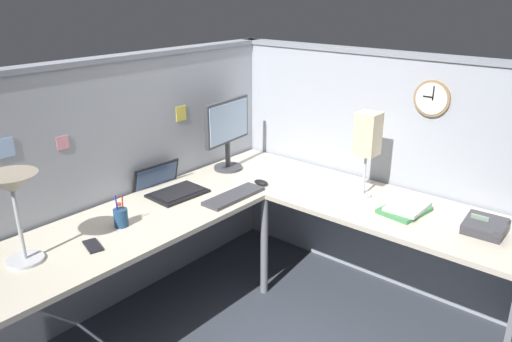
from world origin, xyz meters
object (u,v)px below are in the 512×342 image
Objects in this scene: laptop at (168,187)px; keyboard at (234,196)px; wall_clock at (432,98)px; book_stack at (406,208)px; desk_lamp_dome at (13,191)px; pen_cup at (121,217)px; cell_phone at (93,246)px; monitor at (228,129)px; desk_lamp_paper at (368,136)px; office_phone at (486,227)px; computer_mouse at (261,183)px.

laptop is 0.93× the size of keyboard.
book_stack is at bearing -171.23° from wall_clock.
keyboard is 0.97× the size of desk_lamp_dome.
book_stack is (1.16, -1.11, -0.03)m from pen_cup.
laptop is at bearing 117.26° from book_stack.
pen_cup is 0.82× the size of wall_clock.
cell_phone is (-0.73, -0.27, -0.02)m from laptop.
cell_phone is 2.09m from wall_clock.
monitor reaches higher than book_stack.
monitor is at bearing 100.98° from desk_lamp_paper.
office_phone is (1.18, -1.55, -0.02)m from pen_cup.
laptop is 1.81× the size of wall_clock.
desk_lamp_paper is at bearing 138.87° from wall_clock.
computer_mouse is at bearing 103.42° from book_stack.
desk_lamp_paper is (0.05, 0.75, 0.35)m from office_phone.
pen_cup is 0.86× the size of office_phone.
monitor is 0.94× the size of desk_lamp_paper.
computer_mouse is (0.27, 0.00, 0.01)m from keyboard.
laptop is 3.84× the size of computer_mouse.
pen_cup is at bearing -159.19° from laptop.
wall_clock is at bearing -56.45° from computer_mouse.
computer_mouse is 1.53m from desk_lamp_dome.
book_stack is (-0.01, 0.44, -0.02)m from office_phone.
cell_phone is 0.27× the size of desk_lamp_paper.
laptop is at bearing 115.21° from keyboard.
monitor is 1.12× the size of desk_lamp_dome.
desk_lamp_paper is at bearing -46.98° from keyboard.
wall_clock is (0.48, -1.23, 0.31)m from monitor.
cell_phone is 2.04m from office_phone.
cell_phone is at bearing -168.93° from monitor.
office_phone reaches higher than cell_phone.
monitor reaches higher than pen_cup.
desk_lamp_paper is at bearing 86.49° from office_phone.
laptop is 1.46m from book_stack.
office_phone is 0.68× the size of book_stack.
pen_cup is at bearing 167.68° from computer_mouse.
keyboard is at bearing 110.42° from office_phone.
laptop is at bearing 36.65° from cell_phone.
desk_lamp_paper is (1.46, -0.72, 0.38)m from cell_phone.
book_stack is at bearing -84.20° from monitor.
book_stack is at bearing -20.10° from cell_phone.
monitor is 1.31m from book_stack.
desk_lamp_dome is 3.09× the size of cell_phone.
desk_lamp_paper is at bearing -25.91° from desk_lamp_dome.
desk_lamp_dome reaches higher than cell_phone.
desk_lamp_dome is 1.45× the size of book_stack.
cell_phone is at bearing 173.91° from computer_mouse.
wall_clock reaches higher than monitor.
pen_cup is at bearing 163.20° from keyboard.
wall_clock is at bearing -34.98° from pen_cup.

